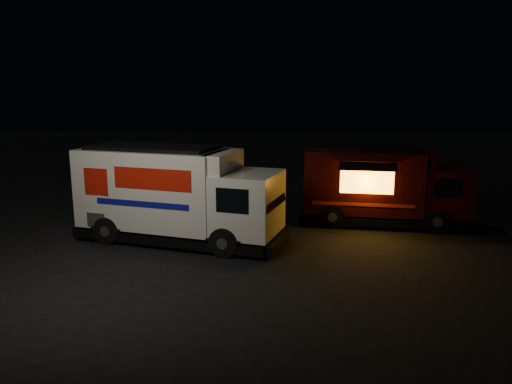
{
  "coord_description": "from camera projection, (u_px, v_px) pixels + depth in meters",
  "views": [
    {
      "loc": [
        2.24,
        -14.22,
        4.78
      ],
      "look_at": [
        1.58,
        2.0,
        1.35
      ],
      "focal_mm": 35.0,
      "sensor_mm": 36.0,
      "label": 1
    }
  ],
  "objects": [
    {
      "name": "ground",
      "position": [
        201.0,
        249.0,
        14.98
      ],
      "size": [
        80.0,
        80.0,
        0.0
      ],
      "primitive_type": "plane",
      "color": "black",
      "rests_on": "ground"
    },
    {
      "name": "white_truck",
      "position": [
        180.0,
        195.0,
        15.51
      ],
      "size": [
        6.97,
        4.0,
        2.99
      ],
      "primitive_type": null,
      "rotation": [
        0.0,
        0.0,
        -0.28
      ],
      "color": "silver",
      "rests_on": "ground"
    },
    {
      "name": "red_truck",
      "position": [
        385.0,
        186.0,
        17.57
      ],
      "size": [
        6.13,
        2.97,
        2.74
      ],
      "primitive_type": null,
      "rotation": [
        0.0,
        0.0,
        -0.14
      ],
      "color": "black",
      "rests_on": "ground"
    }
  ]
}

